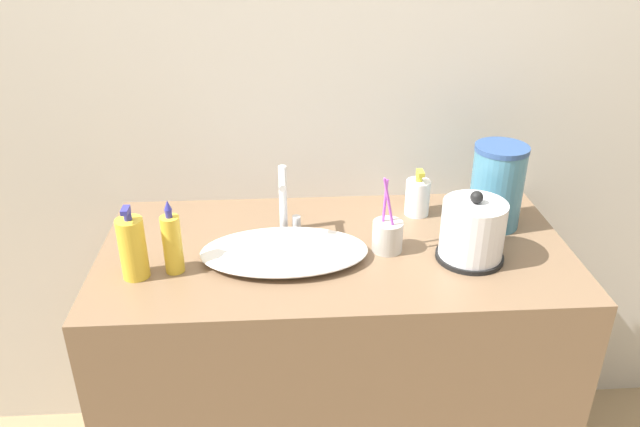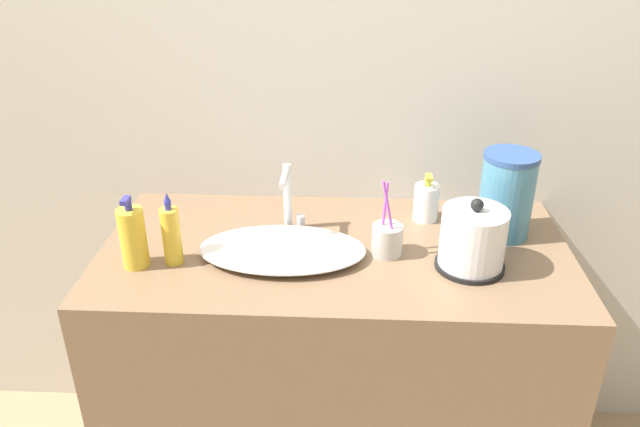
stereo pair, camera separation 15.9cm
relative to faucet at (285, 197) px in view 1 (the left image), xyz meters
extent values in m
cube|color=beige|center=(0.13, 0.24, 0.36)|extent=(6.00, 0.04, 2.60)
cube|color=brown|center=(0.13, -0.09, -0.52)|extent=(1.23, 0.61, 0.84)
ellipsoid|color=white|center=(-0.01, -0.14, -0.08)|extent=(0.43, 0.25, 0.04)
cylinder|color=silver|center=(-0.01, 0.02, -0.01)|extent=(0.02, 0.02, 0.19)
cylinder|color=silver|center=(-0.01, -0.05, 0.07)|extent=(0.02, 0.12, 0.02)
cylinder|color=silver|center=(0.03, 0.02, -0.09)|extent=(0.02, 0.02, 0.04)
cylinder|color=black|center=(0.46, -0.17, -0.10)|extent=(0.17, 0.17, 0.01)
cylinder|color=silver|center=(0.46, -0.17, -0.03)|extent=(0.16, 0.16, 0.16)
sphere|color=black|center=(0.46, -0.17, 0.07)|extent=(0.03, 0.03, 0.03)
cylinder|color=#B7B2A8|center=(0.26, -0.11, -0.06)|extent=(0.08, 0.08, 0.08)
cylinder|color=#B24CCC|center=(0.25, -0.10, 0.01)|extent=(0.02, 0.02, 0.16)
cylinder|color=#B24CCC|center=(0.26, -0.13, 0.02)|extent=(0.04, 0.01, 0.18)
cylinder|color=white|center=(0.38, 0.09, -0.05)|extent=(0.07, 0.07, 0.10)
cylinder|color=gold|center=(0.38, 0.09, 0.01)|extent=(0.02, 0.02, 0.02)
cube|color=gold|center=(0.38, 0.08, 0.03)|extent=(0.02, 0.04, 0.01)
cylinder|color=gold|center=(-0.27, -0.18, -0.03)|extent=(0.05, 0.05, 0.15)
cylinder|color=#333399|center=(-0.27, -0.18, 0.05)|extent=(0.02, 0.02, 0.02)
cone|color=#333399|center=(-0.27, -0.18, 0.07)|extent=(0.02, 0.02, 0.02)
cylinder|color=gold|center=(-0.36, -0.20, -0.03)|extent=(0.06, 0.06, 0.15)
cylinder|color=#333399|center=(-0.36, -0.20, 0.06)|extent=(0.02, 0.02, 0.02)
cube|color=#333399|center=(-0.36, -0.21, 0.08)|extent=(0.02, 0.04, 0.01)
cylinder|color=teal|center=(0.58, 0.01, 0.00)|extent=(0.14, 0.14, 0.22)
cylinder|color=#2D4C84|center=(0.58, 0.01, 0.12)|extent=(0.14, 0.14, 0.01)
camera|label=1|loc=(0.00, -1.50, 0.72)|focal=35.00mm
camera|label=2|loc=(0.16, -1.50, 0.72)|focal=35.00mm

